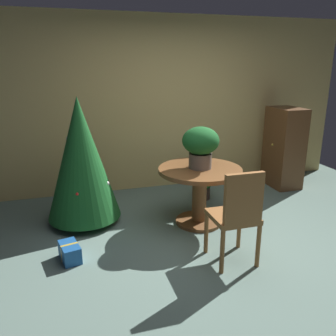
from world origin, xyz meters
TOP-DOWN VIEW (x-y plane):
  - ground_plane at (0.00, 0.00)m, footprint 6.60×6.60m
  - back_wall_panel at (0.00, 2.20)m, footprint 6.00×0.10m
  - round_dining_table at (0.04, 0.70)m, footprint 1.00×1.00m
  - flower_vase at (0.04, 0.71)m, footprint 0.44×0.44m
  - wooden_chair_near at (0.04, -0.26)m, footprint 0.42×0.43m
  - holiday_tree at (-1.32, 1.14)m, footprint 0.89×0.89m
  - gift_box_blue at (-1.53, 0.27)m, footprint 0.23×0.33m
  - wooden_cabinet at (1.83, 1.63)m, footprint 0.44×0.60m
  - potted_plant at (0.39, 1.44)m, footprint 0.30×0.30m

SIDE VIEW (x-z plane):
  - ground_plane at x=0.00m, z-range 0.00..0.00m
  - gift_box_blue at x=-1.53m, z-range 0.00..0.17m
  - potted_plant at x=0.39m, z-range 0.03..0.47m
  - round_dining_table at x=0.04m, z-range 0.15..0.86m
  - wooden_chair_near at x=0.04m, z-range 0.06..1.04m
  - wooden_cabinet at x=1.83m, z-range 0.00..1.26m
  - holiday_tree at x=-1.32m, z-range 0.04..1.60m
  - flower_vase at x=0.04m, z-range 0.76..1.25m
  - back_wall_panel at x=0.00m, z-range 0.00..2.60m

